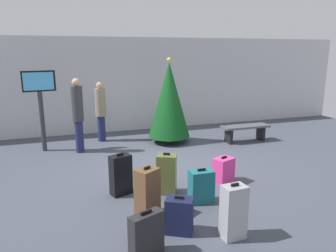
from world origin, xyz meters
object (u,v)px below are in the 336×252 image
(suitcase_0, at_px, (223,170))
(suitcase_1, at_px, (147,192))
(suitcase_4, at_px, (201,186))
(suitcase_5, at_px, (146,235))
(flight_info_kiosk, at_px, (40,97))
(suitcase_6, at_px, (121,175))
(traveller_1, at_px, (78,113))
(holiday_tree, at_px, (169,100))
(waiting_bench, at_px, (245,130))
(suitcase_7, at_px, (179,216))
(suitcase_3, at_px, (167,174))
(traveller_0, at_px, (101,110))
(suitcase_2, at_px, (234,212))

(suitcase_0, height_order, suitcase_1, suitcase_1)
(suitcase_4, distance_m, suitcase_5, 1.75)
(flight_info_kiosk, bearing_deg, suitcase_6, -66.02)
(suitcase_1, distance_m, suitcase_4, 1.02)
(traveller_1, bearing_deg, holiday_tree, 3.48)
(holiday_tree, distance_m, suitcase_1, 4.35)
(holiday_tree, height_order, suitcase_6, holiday_tree)
(waiting_bench, bearing_deg, suitcase_6, -149.81)
(suitcase_7, bearing_deg, waiting_bench, 48.18)
(traveller_1, relative_size, suitcase_3, 2.47)
(traveller_1, distance_m, suitcase_3, 3.43)
(traveller_0, bearing_deg, suitcase_5, -91.34)
(traveller_1, height_order, suitcase_2, traveller_1)
(suitcase_2, bearing_deg, waiting_bench, 56.51)
(holiday_tree, xyz_separation_m, traveller_1, (-2.51, -0.15, -0.20))
(suitcase_0, height_order, suitcase_2, suitcase_2)
(waiting_bench, relative_size, traveller_0, 0.82)
(suitcase_2, xyz_separation_m, suitcase_6, (-1.24, 1.90, -0.02))
(suitcase_2, bearing_deg, suitcase_0, 65.83)
(holiday_tree, height_order, waiting_bench, holiday_tree)
(waiting_bench, height_order, suitcase_6, suitcase_6)
(suitcase_2, relative_size, suitcase_7, 1.44)
(suitcase_1, bearing_deg, suitcase_7, -63.86)
(suitcase_6, bearing_deg, suitcase_0, -2.87)
(suitcase_2, relative_size, suitcase_4, 1.33)
(flight_info_kiosk, height_order, suitcase_7, flight_info_kiosk)
(suitcase_0, xyz_separation_m, suitcase_1, (-1.79, -0.82, 0.14))
(suitcase_5, bearing_deg, waiting_bench, 46.47)
(suitcase_5, distance_m, suitcase_6, 1.94)
(suitcase_7, bearing_deg, flight_info_kiosk, 112.79)
(waiting_bench, xyz_separation_m, traveller_1, (-4.63, 0.48, 0.68))
(holiday_tree, height_order, traveller_0, holiday_tree)
(waiting_bench, xyz_separation_m, suitcase_6, (-4.06, -2.36, 0.02))
(traveller_0, relative_size, suitcase_0, 3.17)
(suitcase_2, bearing_deg, suitcase_5, -178.46)
(waiting_bench, distance_m, suitcase_7, 5.24)
(suitcase_1, xyz_separation_m, suitcase_7, (0.31, -0.63, -0.13))
(flight_info_kiosk, xyz_separation_m, waiting_bench, (5.52, -0.90, -1.09))
(waiting_bench, relative_size, traveller_1, 0.74)
(suitcase_7, bearing_deg, suitcase_5, -146.28)
(suitcase_7, bearing_deg, suitcase_0, 44.22)
(suitcase_0, bearing_deg, suitcase_1, -155.47)
(suitcase_0, height_order, suitcase_6, suitcase_6)
(traveller_0, xyz_separation_m, suitcase_6, (-0.11, -3.75, -0.54))
(suitcase_5, bearing_deg, suitcase_4, 42.52)
(suitcase_3, xyz_separation_m, suitcase_7, (-0.24, -1.32, -0.11))
(holiday_tree, bearing_deg, suitcase_1, -113.24)
(waiting_bench, height_order, suitcase_4, suitcase_4)
(holiday_tree, distance_m, suitcase_2, 5.03)
(suitcase_1, bearing_deg, suitcase_6, 105.85)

